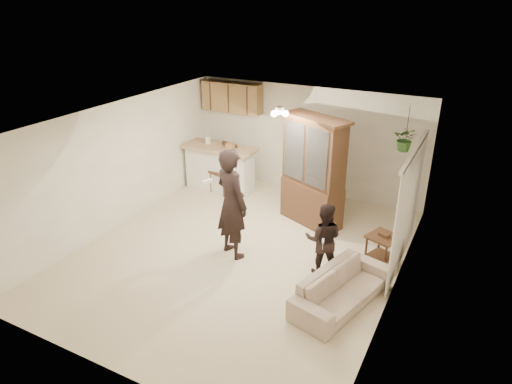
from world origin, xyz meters
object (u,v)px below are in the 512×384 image
at_px(child, 324,238).
at_px(chair_bar, 224,179).
at_px(adult, 232,209).
at_px(china_hutch, 313,172).
at_px(chair_hutch_left, 302,184).
at_px(sofa, 343,283).
at_px(chair_hutch_right, 305,195).
at_px(side_table, 382,249).

xyz_separation_m(child, chair_bar, (-3.26, 2.18, -0.34)).
relative_size(adult, child, 1.33).
xyz_separation_m(china_hutch, chair_hutch_left, (-0.67, 1.13, -0.81)).
distance_m(sofa, china_hutch, 2.81).
bearing_deg(chair_bar, adult, -41.98).
height_order(china_hutch, chair_hutch_right, china_hutch).
xyz_separation_m(adult, child, (1.66, 0.16, -0.22)).
height_order(child, chair_hutch_right, child).
bearing_deg(china_hutch, adult, -90.37).
xyz_separation_m(adult, chair_hutch_right, (0.42, 2.48, -0.63)).
bearing_deg(chair_bar, china_hutch, 2.07).
bearing_deg(chair_hutch_left, chair_bar, -133.26).
height_order(child, side_table, child).
bearing_deg(chair_hutch_right, china_hutch, 98.31).
distance_m(china_hutch, chair_hutch_right, 1.12).
bearing_deg(child, chair_hutch_left, -78.31).
relative_size(sofa, child, 1.39).
bearing_deg(child, chair_bar, -50.45).
xyz_separation_m(adult, chair_hutch_left, (0.14, 2.98, -0.60)).
xyz_separation_m(china_hutch, chair_hutch_right, (-0.39, 0.63, -0.84)).
relative_size(sofa, chair_hutch_left, 1.76).
bearing_deg(chair_hutch_left, sofa, -32.44).
distance_m(child, chair_hutch_left, 3.22).
height_order(sofa, chair_bar, chair_bar).
bearing_deg(chair_hutch_right, chair_bar, -19.56).
xyz_separation_m(chair_hutch_left, chair_hutch_right, (0.28, -0.50, -0.03)).
bearing_deg(sofa, adult, 93.33).
distance_m(adult, chair_bar, 2.89).
relative_size(sofa, china_hutch, 0.84).
distance_m(adult, china_hutch, 2.02).
bearing_deg(chair_hutch_right, adult, 56.95).
distance_m(side_table, chair_hutch_left, 3.12).
bearing_deg(chair_hutch_left, chair_hutch_right, -34.28).
xyz_separation_m(child, side_table, (0.84, 0.76, -0.39)).
bearing_deg(side_table, china_hutch, 151.45).
relative_size(child, side_table, 2.10).
relative_size(adult, chair_bar, 1.53).
bearing_deg(child, side_table, -154.32).
relative_size(sofa, chair_hutch_right, 1.97).
xyz_separation_m(adult, china_hutch, (0.81, 1.84, 0.21)).
bearing_deg(side_table, chair_hutch_right, 143.28).
bearing_deg(adult, side_table, -134.69).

